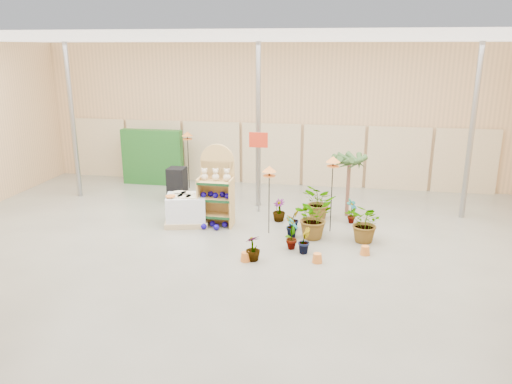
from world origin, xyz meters
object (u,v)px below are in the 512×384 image
bird_table_front (269,171)px  display_shelf (217,188)px  pallet_stack (186,210)px  potted_plant_2 (313,217)px

bird_table_front → display_shelf: bearing=162.7°
display_shelf → pallet_stack: display_shelf is taller
potted_plant_2 → pallet_stack: bearing=173.4°
display_shelf → potted_plant_2: bearing=-12.2°
display_shelf → pallet_stack: bearing=-169.2°
bird_table_front → potted_plant_2: (1.08, -0.09, -1.04)m
pallet_stack → bird_table_front: size_ratio=0.74×
bird_table_front → potted_plant_2: 1.50m
display_shelf → bird_table_front: bearing=-17.4°
pallet_stack → bird_table_front: 2.48m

